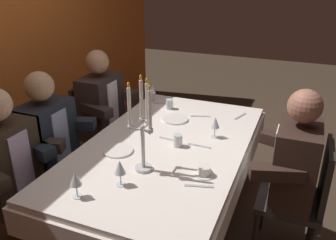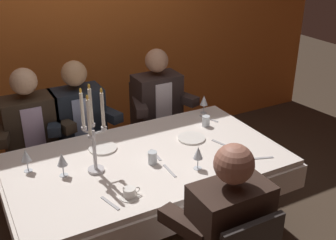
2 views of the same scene
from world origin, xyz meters
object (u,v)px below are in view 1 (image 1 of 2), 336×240
at_px(wine_glass_2, 215,123).
at_px(wine_glass_3, 152,89).
at_px(water_tumbler_1, 169,104).
at_px(seated_diner_2, 296,164).
at_px(dining_table, 166,158).
at_px(wine_glass_0, 120,168).
at_px(candelabra, 143,129).
at_px(dinner_plate_1, 175,119).
at_px(dinner_plate_0, 118,151).
at_px(seated_diner_3, 100,104).
at_px(seated_diner_1, 46,137).
at_px(water_tumbler_0, 178,140).
at_px(seated_diner_0, 6,161).
at_px(coffee_cup_0, 205,171).
at_px(wine_glass_1, 75,179).

relative_size(wine_glass_2, wine_glass_3, 1.00).
bearing_deg(water_tumbler_1, seated_diner_2, -117.18).
distance_m(dining_table, wine_glass_3, 0.92).
bearing_deg(wine_glass_0, candelabra, -14.77).
distance_m(dinner_plate_1, seated_diner_2, 1.04).
height_order(dining_table, wine_glass_3, wine_glass_3).
bearing_deg(dining_table, seated_diner_2, -85.53).
bearing_deg(wine_glass_3, dining_table, -149.23).
distance_m(candelabra, dinner_plate_0, 0.41).
bearing_deg(water_tumbler_1, seated_diner_3, 99.93).
xyz_separation_m(candelabra, seated_diner_3, (0.90, 0.89, -0.28)).
bearing_deg(candelabra, seated_diner_2, -63.31).
bearing_deg(dinner_plate_0, water_tumbler_1, -2.01).
height_order(water_tumbler_1, seated_diner_3, seated_diner_3).
xyz_separation_m(seated_diner_1, seated_diner_2, (0.29, -1.77, 0.00)).
xyz_separation_m(water_tumbler_0, seated_diner_3, (0.53, 0.98, -0.05)).
height_order(wine_glass_3, seated_diner_3, seated_diner_3).
relative_size(wine_glass_0, water_tumbler_1, 1.88).
xyz_separation_m(seated_diner_0, seated_diner_1, (0.40, 0.00, 0.00)).
xyz_separation_m(coffee_cup_0, seated_diner_2, (0.36, -0.51, -0.03)).
distance_m(dining_table, dinner_plate_0, 0.37).
xyz_separation_m(wine_glass_2, wine_glass_3, (0.53, 0.75, 0.00)).
relative_size(wine_glass_0, seated_diner_2, 0.13).
bearing_deg(wine_glass_3, seated_diner_1, 156.56).
xyz_separation_m(wine_glass_0, seated_diner_3, (1.11, 0.84, -0.12)).
distance_m(dining_table, coffee_cup_0, 0.50).
bearing_deg(dinner_plate_0, dining_table, -48.96).
xyz_separation_m(candelabra, dinner_plate_0, (0.14, 0.27, -0.27)).
bearing_deg(dinner_plate_1, dinner_plate_0, 165.16).
relative_size(coffee_cup_0, seated_diner_1, 0.11).
relative_size(dinner_plate_0, wine_glass_1, 1.26).
bearing_deg(coffee_cup_0, seated_diner_3, 56.80).
bearing_deg(dinner_plate_0, seated_diner_2, -75.42).
bearing_deg(wine_glass_2, seated_diner_3, 76.02).
relative_size(dining_table, dinner_plate_1, 9.16).
relative_size(coffee_cup_0, seated_diner_2, 0.11).
bearing_deg(candelabra, dinner_plate_0, 61.79).
xyz_separation_m(dinner_plate_0, wine_glass_3, (1.00, 0.19, 0.11)).
xyz_separation_m(wine_glass_1, coffee_cup_0, (0.48, -0.59, -0.09)).
bearing_deg(seated_diner_0, seated_diner_2, -68.80).
distance_m(wine_glass_0, seated_diner_3, 1.39).
bearing_deg(wine_glass_0, seated_diner_1, 66.89).
distance_m(dining_table, wine_glass_2, 0.44).
distance_m(dinner_plate_0, water_tumbler_1, 0.88).
bearing_deg(dinner_plate_0, wine_glass_2, -50.05).
distance_m(wine_glass_2, coffee_cup_0, 0.54).
height_order(dinner_plate_1, wine_glass_0, wine_glass_0).
height_order(wine_glass_1, seated_diner_1, seated_diner_1).
bearing_deg(wine_glass_1, dinner_plate_0, 5.25).
bearing_deg(seated_diner_2, dinner_plate_0, 104.58).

